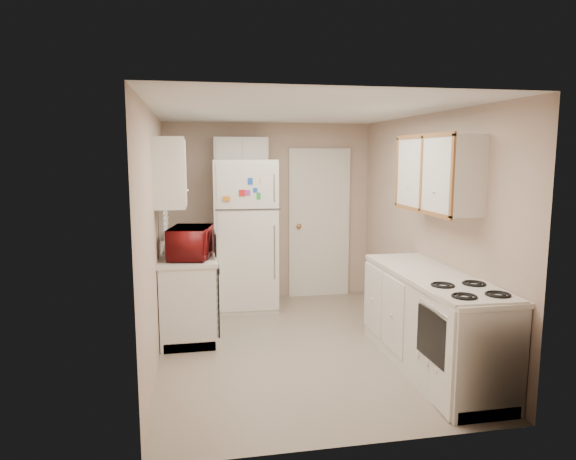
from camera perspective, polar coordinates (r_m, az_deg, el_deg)
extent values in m
plane|color=tan|center=(5.50, 0.99, -12.70)|extent=(3.80, 3.80, 0.00)
plane|color=white|center=(5.15, 1.06, 13.08)|extent=(3.80, 3.80, 0.00)
plane|color=#C1A692|center=(5.10, -14.58, -0.68)|extent=(3.80, 3.80, 0.00)
plane|color=#C1A692|center=(5.64, 15.09, 0.16)|extent=(3.80, 3.80, 0.00)
plane|color=#C1A692|center=(7.05, -2.12, 2.04)|extent=(2.80, 2.80, 0.00)
plane|color=#C1A692|center=(3.38, 7.60, -5.02)|extent=(2.80, 2.80, 0.00)
cube|color=silver|center=(6.12, -10.95, -6.24)|extent=(0.60, 1.80, 0.90)
cube|color=black|center=(5.53, -7.95, -7.31)|extent=(0.03, 0.58, 0.72)
cube|color=gray|center=(6.18, -11.05, -2.21)|extent=(0.54, 0.74, 0.16)
imported|color=maroon|center=(5.48, -10.74, -1.52)|extent=(0.64, 0.43, 0.39)
imported|color=silver|center=(6.62, -11.35, -0.27)|extent=(0.10, 0.10, 0.21)
cube|color=silver|center=(6.09, -13.70, 4.59)|extent=(0.10, 0.98, 1.08)
cube|color=silver|center=(5.25, -13.02, 6.22)|extent=(0.30, 0.45, 0.70)
cube|color=silver|center=(6.66, -4.78, -0.46)|extent=(0.83, 0.81, 1.92)
cube|color=silver|center=(6.80, -5.33, 8.54)|extent=(0.70, 0.30, 0.40)
cube|color=silver|center=(7.17, 3.48, 0.69)|extent=(0.86, 0.06, 2.08)
cube|color=silver|center=(4.98, 15.64, -9.83)|extent=(0.60, 2.00, 0.90)
cube|color=silver|center=(4.47, 19.20, -12.32)|extent=(0.62, 0.74, 0.87)
cube|color=silver|center=(5.08, 16.27, 6.03)|extent=(0.30, 1.20, 0.70)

